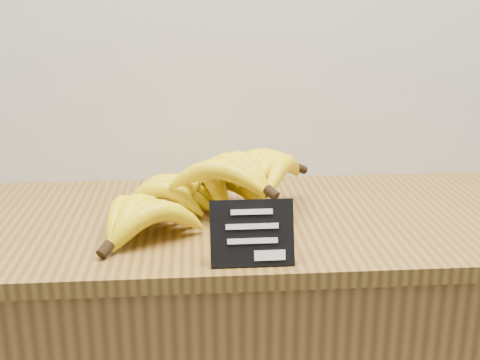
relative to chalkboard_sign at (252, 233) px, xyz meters
name	(u,v)px	position (x,y,z in m)	size (l,w,h in m)	color
counter_top	(238,222)	(-0.01, 0.22, -0.07)	(1.33, 0.54, 0.03)	brown
chalkboard_sign	(252,233)	(0.00, 0.00, 0.00)	(0.14, 0.01, 0.11)	black
banana_pile	(204,189)	(-0.07, 0.23, 0.00)	(0.50, 0.36, 0.13)	yellow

